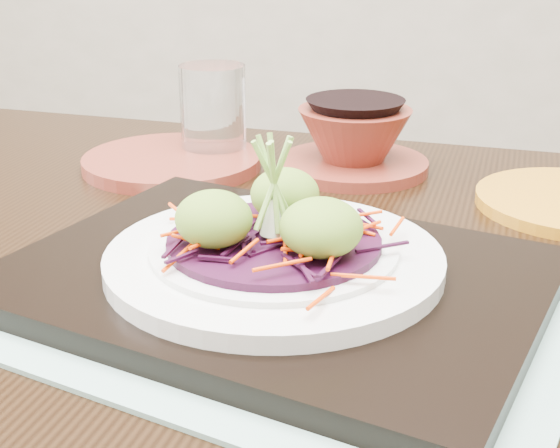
% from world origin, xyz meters
% --- Properties ---
extents(dining_table, '(1.26, 0.90, 0.75)m').
position_xyz_m(dining_table, '(-0.01, 0.02, 0.65)').
color(dining_table, black).
rests_on(dining_table, ground).
extents(placemat, '(0.50, 0.44, 0.00)m').
position_xyz_m(placemat, '(0.00, -0.03, 0.75)').
color(placemat, '#84AB9B').
rests_on(placemat, dining_table).
extents(serving_tray, '(0.44, 0.37, 0.02)m').
position_xyz_m(serving_tray, '(0.00, -0.03, 0.76)').
color(serving_tray, black).
rests_on(serving_tray, placemat).
extents(white_plate, '(0.24, 0.24, 0.02)m').
position_xyz_m(white_plate, '(0.00, -0.03, 0.77)').
color(white_plate, silver).
rests_on(white_plate, serving_tray).
extents(cabbage_bed, '(0.15, 0.15, 0.01)m').
position_xyz_m(cabbage_bed, '(0.00, -0.03, 0.79)').
color(cabbage_bed, '#310925').
rests_on(cabbage_bed, white_plate).
extents(carrot_julienne, '(0.19, 0.19, 0.01)m').
position_xyz_m(carrot_julienne, '(0.00, -0.03, 0.79)').
color(carrot_julienne, '#E43904').
rests_on(carrot_julienne, cabbage_bed).
extents(guacamole_scoops, '(0.13, 0.12, 0.04)m').
position_xyz_m(guacamole_scoops, '(0.00, -0.03, 0.81)').
color(guacamole_scoops, olive).
rests_on(guacamole_scoops, cabbage_bed).
extents(scallion_garnish, '(0.06, 0.06, 0.08)m').
position_xyz_m(scallion_garnish, '(0.00, -0.03, 0.83)').
color(scallion_garnish, '#82B448').
rests_on(scallion_garnish, cabbage_bed).
extents(terracotta_side_plate, '(0.21, 0.21, 0.01)m').
position_xyz_m(terracotta_side_plate, '(-0.18, 0.25, 0.75)').
color(terracotta_side_plate, maroon).
rests_on(terracotta_side_plate, dining_table).
extents(water_glass, '(0.08, 0.08, 0.10)m').
position_xyz_m(water_glass, '(-0.14, 0.30, 0.80)').
color(water_glass, white).
rests_on(water_glass, dining_table).
extents(terracotta_bowl_set, '(0.20, 0.20, 0.07)m').
position_xyz_m(terracotta_bowl_set, '(0.02, 0.28, 0.78)').
color(terracotta_bowl_set, maroon).
rests_on(terracotta_bowl_set, dining_table).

